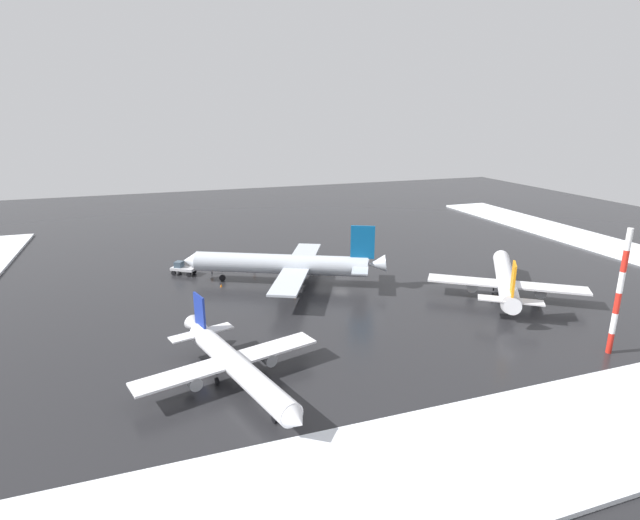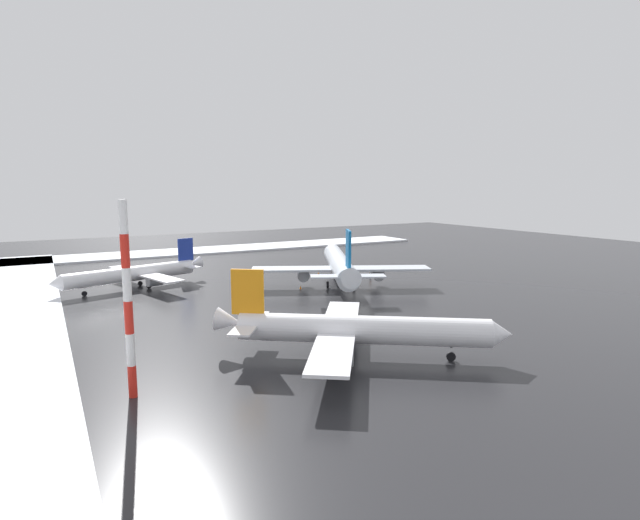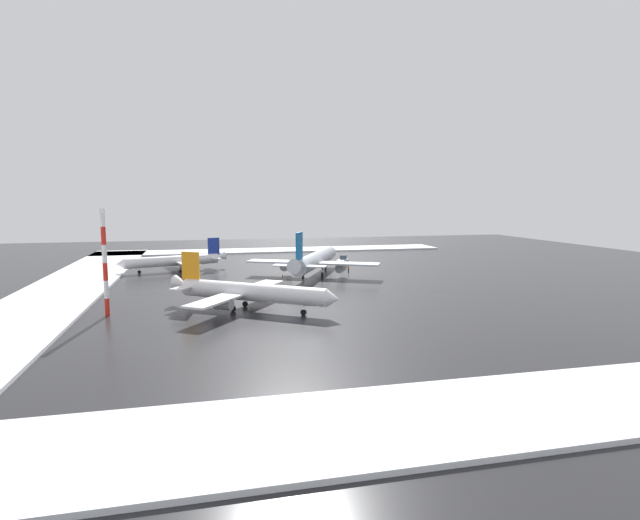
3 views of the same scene
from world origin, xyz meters
name	(u,v)px [view 2 (image 2 of 3)]	position (x,y,z in m)	size (l,w,h in m)	color
ground_plane	(363,297)	(0.00, 0.00, 0.00)	(240.00, 240.00, 0.00)	#232326
snow_bank_left	(226,249)	(-67.00, 0.00, 0.24)	(14.00, 116.00, 0.48)	white
airplane_parked_portside	(340,265)	(-10.06, 1.80, 3.65)	(34.63, 29.47, 11.03)	silver
airplane_foreground_jet	(355,329)	(22.92, -16.54, 2.98)	(22.53, 26.15, 9.01)	white
airplane_distant_tail	(135,273)	(-24.78, -30.34, 2.63)	(22.10, 26.29, 7.95)	white
pushback_tug	(344,261)	(-27.25, 13.38, 1.28)	(5.03, 4.44, 2.50)	silver
ground_crew_near_tug	(371,272)	(-13.84, 11.13, 0.97)	(0.36, 0.36, 1.71)	black
ground_crew_beside_wing	(350,266)	(-21.98, 11.69, 0.97)	(0.36, 0.36, 1.71)	black
antenna_mast	(128,301)	(21.94, -38.07, 8.22)	(0.70, 0.70, 16.45)	red
traffic_cone_near_nose	(318,273)	(-21.39, 3.81, 0.28)	(0.36, 0.36, 0.55)	orange
traffic_cone_mid_line	(301,287)	(-10.53, -5.75, 0.28)	(0.36, 0.36, 0.55)	orange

